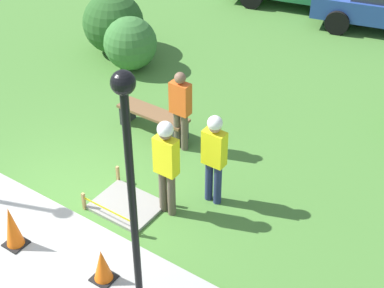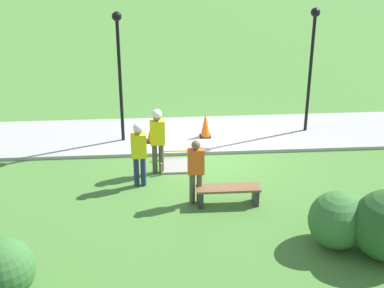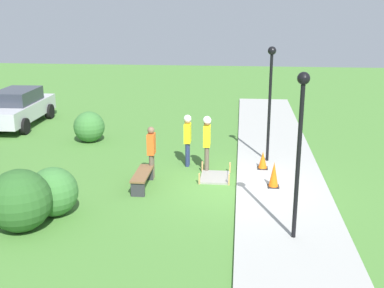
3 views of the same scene
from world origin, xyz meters
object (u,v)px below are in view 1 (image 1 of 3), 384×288
(park_bench, at_px, (153,118))
(lamppost_near, at_px, (130,173))
(bystander_in_orange_shirt, at_px, (180,107))
(traffic_cone_near_patch, at_px, (12,227))
(worker_supervisor, at_px, (166,160))
(traffic_cone_far_patch, at_px, (102,265))
(worker_assistant, at_px, (214,152))

(park_bench, distance_m, lamppost_near, 5.29)
(bystander_in_orange_shirt, bearing_deg, traffic_cone_near_patch, -98.76)
(traffic_cone_near_patch, xyz_separation_m, worker_supervisor, (1.50, 2.11, 0.65))
(traffic_cone_far_patch, relative_size, park_bench, 0.37)
(traffic_cone_near_patch, bearing_deg, bystander_in_orange_shirt, 81.24)
(traffic_cone_near_patch, distance_m, worker_supervisor, 2.67)
(traffic_cone_near_patch, bearing_deg, traffic_cone_far_patch, 8.83)
(bystander_in_orange_shirt, xyz_separation_m, lamppost_near, (1.95, -3.73, 1.70))
(lamppost_near, bearing_deg, worker_supervisor, 116.85)
(traffic_cone_far_patch, xyz_separation_m, lamppost_near, (0.87, -0.19, 2.28))
(park_bench, relative_size, bystander_in_orange_shirt, 0.93)
(worker_supervisor, relative_size, lamppost_near, 0.48)
(lamppost_near, bearing_deg, worker_assistant, 101.24)
(traffic_cone_near_patch, bearing_deg, park_bench, 93.09)
(traffic_cone_near_patch, bearing_deg, worker_supervisor, 54.71)
(traffic_cone_near_patch, height_order, park_bench, traffic_cone_near_patch)
(traffic_cone_far_patch, height_order, worker_supervisor, worker_supervisor)
(worker_assistant, xyz_separation_m, lamppost_near, (0.55, -2.74, 1.60))
(bystander_in_orange_shirt, height_order, lamppost_near, lamppost_near)
(traffic_cone_near_patch, distance_m, worker_assistant, 3.49)
(traffic_cone_far_patch, bearing_deg, park_bench, 116.95)
(traffic_cone_near_patch, relative_size, worker_assistant, 0.43)
(park_bench, bearing_deg, bystander_in_orange_shirt, -9.89)
(worker_supervisor, relative_size, worker_assistant, 1.05)
(traffic_cone_near_patch, bearing_deg, worker_assistant, 54.71)
(worker_supervisor, bearing_deg, traffic_cone_near_patch, -125.29)
(lamppost_near, bearing_deg, bystander_in_orange_shirt, 117.55)
(worker_supervisor, xyz_separation_m, lamppost_near, (1.04, -2.05, 1.54))
(park_bench, distance_m, bystander_in_orange_shirt, 1.03)
(worker_assistant, bearing_deg, traffic_cone_far_patch, -97.36)
(traffic_cone_far_patch, relative_size, worker_assistant, 0.33)
(traffic_cone_near_patch, distance_m, bystander_in_orange_shirt, 3.87)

